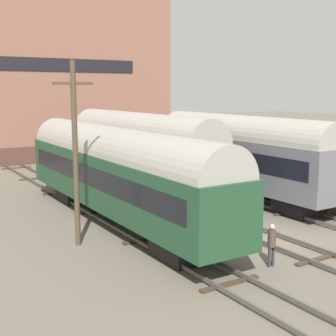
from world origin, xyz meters
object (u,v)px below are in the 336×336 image
(train_car_green, at_px, (116,169))
(utility_pole, at_px, (75,152))
(bench, at_px, (318,180))
(person_worker, at_px, (272,241))
(train_car_navy, at_px, (139,147))
(train_car_grey, at_px, (241,151))

(train_car_green, xyz_separation_m, utility_pole, (-3.01, -2.23, 1.37))
(bench, distance_m, person_worker, 11.27)
(train_car_green, height_order, person_worker, train_car_green)
(train_car_navy, distance_m, bench, 11.87)
(person_worker, bearing_deg, train_car_navy, 81.76)
(train_car_green, distance_m, utility_pole, 3.99)
(person_worker, bearing_deg, bench, 31.53)
(bench, height_order, utility_pole, utility_pole)
(train_car_grey, xyz_separation_m, bench, (2.70, -4.07, -1.51))
(bench, bearing_deg, train_car_navy, 129.09)
(bench, height_order, person_worker, bench)
(train_car_green, height_order, utility_pole, utility_pole)
(train_car_grey, relative_size, person_worker, 8.67)
(train_car_grey, relative_size, bench, 10.79)
(train_car_grey, xyz_separation_m, person_worker, (-6.89, -9.95, -2.00))
(person_worker, relative_size, utility_pole, 0.21)
(train_car_navy, xyz_separation_m, person_worker, (-2.17, -15.02, -2.04))
(train_car_green, bearing_deg, train_car_navy, 52.83)
(person_worker, bearing_deg, utility_pole, 130.22)
(bench, xyz_separation_m, utility_pole, (-15.15, 0.68, 2.72))
(train_car_navy, relative_size, person_worker, 9.55)
(train_car_green, distance_m, bench, 12.55)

